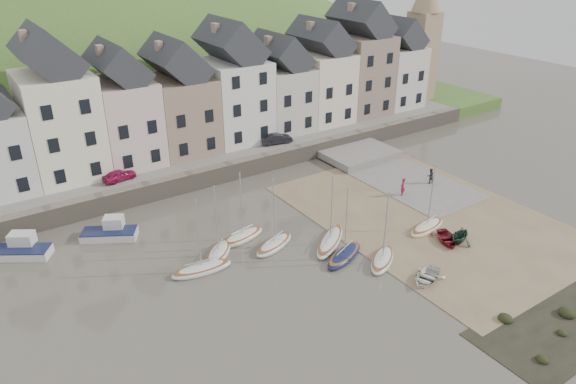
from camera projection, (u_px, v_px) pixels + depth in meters
ground at (330, 253)px, 41.54m from camera, size 160.00×160.00×0.00m
quay_land at (172, 132)px, 65.09m from camera, size 90.00×30.00×1.50m
quay_street at (213, 155)px, 56.16m from camera, size 70.00×7.00×0.10m
seawall at (229, 171)px, 53.83m from camera, size 70.00×1.20×1.80m
beach at (426, 216)px, 47.03m from camera, size 18.00×26.00×0.06m
slipway at (396, 175)px, 54.98m from camera, size 8.00×18.00×0.12m
hillside at (93, 194)px, 91.72m from camera, size 134.40×84.00×84.00m
townhouse_terrace at (210, 92)px, 57.11m from camera, size 61.05×8.00×13.93m
church_spire at (424, 30)px, 71.86m from camera, size 4.00×4.00×18.00m
sailboat_0 at (202, 269)px, 39.14m from camera, size 4.82×2.03×6.32m
sailboat_1 at (218, 253)px, 41.13m from camera, size 3.99×3.90×6.32m
sailboat_2 at (242, 236)px, 43.37m from camera, size 4.46×2.34×6.32m
sailboat_3 at (274, 244)px, 42.27m from camera, size 4.56×2.96×6.32m
sailboat_4 at (330, 241)px, 42.74m from camera, size 5.42×4.54×6.32m
sailboat_5 at (344, 255)px, 40.83m from camera, size 4.86×3.18×6.32m
sailboat_6 at (382, 259)px, 40.29m from camera, size 4.38×3.63×6.32m
sailboat_7 at (427, 227)px, 44.81m from camera, size 4.52×2.23×6.32m
motorboat_0 at (17, 249)px, 41.02m from camera, size 5.38×4.29×1.70m
motorboat_2 at (110, 231)px, 43.49m from camera, size 4.74×3.71×1.70m
rowboat_white at (426, 277)px, 38.00m from camera, size 3.68×3.15×0.64m
rowboat_green at (460, 235)px, 42.69m from camera, size 2.99×2.74×1.33m
rowboat_red at (447, 239)px, 42.85m from camera, size 3.35×3.70×0.63m
person_red at (403, 187)px, 50.27m from camera, size 0.78×0.70×1.78m
person_dark at (430, 176)px, 52.81m from camera, size 0.86×0.73×1.57m
car_left at (119, 175)px, 49.95m from camera, size 3.34×1.78×1.08m
car_right at (276, 139)px, 58.87m from camera, size 3.76×1.92×1.18m
shore_rocks at (566, 320)px, 34.17m from camera, size 14.00×6.00×0.67m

